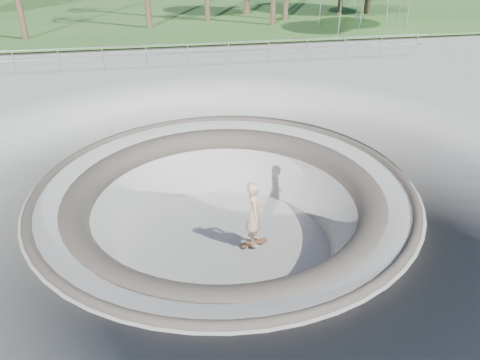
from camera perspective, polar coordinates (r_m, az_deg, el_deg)
The scene contains 6 objects.
ground at distance 12.69m, azimuth -1.92°, elevation -0.81°, with size 180.00×180.00×0.00m, color #A1A19C.
skate_bowl at distance 13.68m, azimuth -1.79°, elevation -7.48°, with size 14.00×14.00×4.10m.
distant_hills at distance 69.57m, azimuth -5.83°, elevation 17.76°, with size 103.20×45.00×28.60m.
safety_railing at distance 23.63m, azimuth -6.36°, elevation 15.05°, with size 25.00×0.06×1.03m.
skateboard at distance 13.63m, azimuth 1.72°, elevation -7.66°, with size 0.82×0.39×0.08m.
skater at distance 13.06m, azimuth 1.78°, elevation -4.13°, with size 0.72×0.47×1.97m, color #D9A98C.
Camera 1 is at (-1.51, -10.91, 6.29)m, focal length 35.00 mm.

